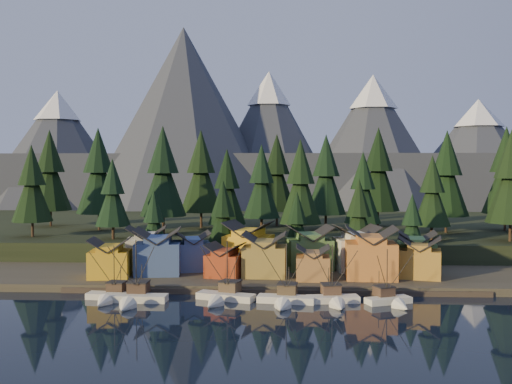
{
  "coord_description": "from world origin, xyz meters",
  "views": [
    {
      "loc": [
        1.5,
        -89.93,
        23.63
      ],
      "look_at": [
        -3.93,
        30.0,
        18.47
      ],
      "focal_mm": 40.0,
      "sensor_mm": 36.0,
      "label": 1
    }
  ],
  "objects_px": {
    "house_front_0": "(110,257)",
    "boat_4": "(334,291)",
    "house_front_1": "(158,250)",
    "boat_1": "(133,291)",
    "house_back_1": "(193,250)",
    "boat_3": "(285,292)",
    "boat_5": "(391,293)",
    "boat_0": "(111,289)",
    "boat_2": "(223,289)",
    "house_back_0": "(147,246)"
  },
  "relations": [
    {
      "from": "house_front_1",
      "to": "boat_1",
      "type": "bearing_deg",
      "value": -97.26
    },
    {
      "from": "boat_0",
      "to": "house_back_1",
      "type": "height_order",
      "value": "house_back_1"
    },
    {
      "from": "boat_3",
      "to": "house_back_1",
      "type": "distance_m",
      "value": 31.02
    },
    {
      "from": "boat_4",
      "to": "house_back_0",
      "type": "distance_m",
      "value": 46.0
    },
    {
      "from": "boat_0",
      "to": "boat_3",
      "type": "bearing_deg",
      "value": 2.82
    },
    {
      "from": "house_front_0",
      "to": "boat_1",
      "type": "bearing_deg",
      "value": -67.1
    },
    {
      "from": "boat_3",
      "to": "house_front_0",
      "type": "bearing_deg",
      "value": 165.52
    },
    {
      "from": "house_front_0",
      "to": "house_back_1",
      "type": "bearing_deg",
      "value": 23.16
    },
    {
      "from": "boat_2",
      "to": "house_front_0",
      "type": "height_order",
      "value": "boat_2"
    },
    {
      "from": "boat_0",
      "to": "boat_2",
      "type": "height_order",
      "value": "boat_2"
    },
    {
      "from": "boat_0",
      "to": "boat_1",
      "type": "bearing_deg",
      "value": -18.63
    },
    {
      "from": "house_front_0",
      "to": "boat_4",
      "type": "bearing_deg",
      "value": -24.57
    },
    {
      "from": "house_front_1",
      "to": "house_back_1",
      "type": "relative_size",
      "value": 1.14
    },
    {
      "from": "boat_3",
      "to": "house_front_1",
      "type": "height_order",
      "value": "house_front_1"
    },
    {
      "from": "boat_2",
      "to": "boat_3",
      "type": "height_order",
      "value": "boat_2"
    },
    {
      "from": "boat_5",
      "to": "house_front_0",
      "type": "height_order",
      "value": "boat_5"
    },
    {
      "from": "boat_1",
      "to": "house_front_0",
      "type": "bearing_deg",
      "value": 121.19
    },
    {
      "from": "boat_5",
      "to": "house_front_0",
      "type": "bearing_deg",
      "value": 143.59
    },
    {
      "from": "house_front_0",
      "to": "house_back_0",
      "type": "height_order",
      "value": "house_back_0"
    },
    {
      "from": "boat_1",
      "to": "house_back_1",
      "type": "distance_m",
      "value": 25.41
    },
    {
      "from": "boat_2",
      "to": "house_back_1",
      "type": "height_order",
      "value": "boat_2"
    },
    {
      "from": "boat_2",
      "to": "boat_4",
      "type": "xyz_separation_m",
      "value": [
        19.48,
        -0.89,
        0.03
      ]
    },
    {
      "from": "boat_4",
      "to": "boat_0",
      "type": "bearing_deg",
      "value": 171.62
    },
    {
      "from": "boat_0",
      "to": "boat_2",
      "type": "xyz_separation_m",
      "value": [
        20.06,
        0.15,
        0.15
      ]
    },
    {
      "from": "boat_0",
      "to": "house_back_0",
      "type": "relative_size",
      "value": 1.11
    },
    {
      "from": "house_back_0",
      "to": "house_back_1",
      "type": "relative_size",
      "value": 1.08
    },
    {
      "from": "house_back_0",
      "to": "house_front_0",
      "type": "bearing_deg",
      "value": -124.6
    },
    {
      "from": "boat_0",
      "to": "boat_1",
      "type": "relative_size",
      "value": 0.84
    },
    {
      "from": "boat_1",
      "to": "boat_4",
      "type": "bearing_deg",
      "value": 3.72
    },
    {
      "from": "boat_2",
      "to": "boat_4",
      "type": "height_order",
      "value": "boat_2"
    },
    {
      "from": "boat_4",
      "to": "boat_5",
      "type": "bearing_deg",
      "value": -8.32
    },
    {
      "from": "boat_1",
      "to": "house_front_1",
      "type": "relative_size",
      "value": 1.24
    },
    {
      "from": "boat_4",
      "to": "house_front_1",
      "type": "xyz_separation_m",
      "value": [
        -34.77,
        18.04,
        4.34
      ]
    },
    {
      "from": "boat_5",
      "to": "house_back_1",
      "type": "distance_m",
      "value": 44.74
    },
    {
      "from": "boat_3",
      "to": "boat_1",
      "type": "bearing_deg",
      "value": -170.33
    },
    {
      "from": "boat_3",
      "to": "house_back_1",
      "type": "bearing_deg",
      "value": 138.26
    },
    {
      "from": "boat_3",
      "to": "house_front_0",
      "type": "xyz_separation_m",
      "value": [
        -35.19,
        14.76,
        3.5
      ]
    },
    {
      "from": "house_back_1",
      "to": "house_front_1",
      "type": "bearing_deg",
      "value": -155.84
    },
    {
      "from": "boat_0",
      "to": "boat_2",
      "type": "distance_m",
      "value": 20.07
    },
    {
      "from": "house_front_1",
      "to": "boat_2",
      "type": "bearing_deg",
      "value": -54.91
    },
    {
      "from": "boat_2",
      "to": "house_back_0",
      "type": "xyz_separation_m",
      "value": [
        -19.24,
        23.61,
        4.23
      ]
    },
    {
      "from": "house_front_1",
      "to": "house_front_0",
      "type": "bearing_deg",
      "value": -163.01
    },
    {
      "from": "boat_3",
      "to": "boat_5",
      "type": "bearing_deg",
      "value": 9.73
    },
    {
      "from": "house_front_1",
      "to": "house_back_1",
      "type": "height_order",
      "value": "house_front_1"
    },
    {
      "from": "boat_2",
      "to": "house_back_1",
      "type": "relative_size",
      "value": 1.3
    },
    {
      "from": "boat_1",
      "to": "house_back_1",
      "type": "relative_size",
      "value": 1.41
    },
    {
      "from": "boat_4",
      "to": "house_front_1",
      "type": "distance_m",
      "value": 39.41
    },
    {
      "from": "boat_5",
      "to": "house_back_0",
      "type": "bearing_deg",
      "value": 131.58
    },
    {
      "from": "boat_1",
      "to": "boat_2",
      "type": "height_order",
      "value": "boat_1"
    },
    {
      "from": "boat_3",
      "to": "boat_2",
      "type": "bearing_deg",
      "value": -179.68
    }
  ]
}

